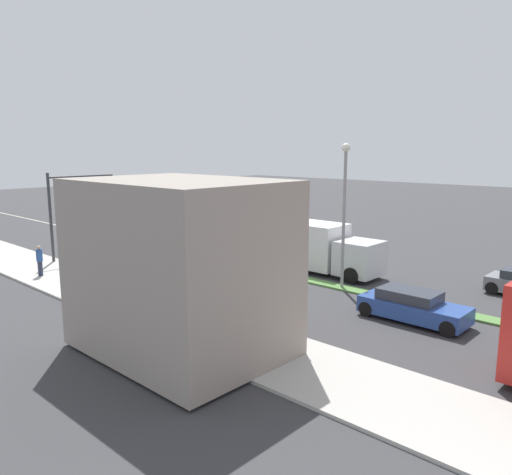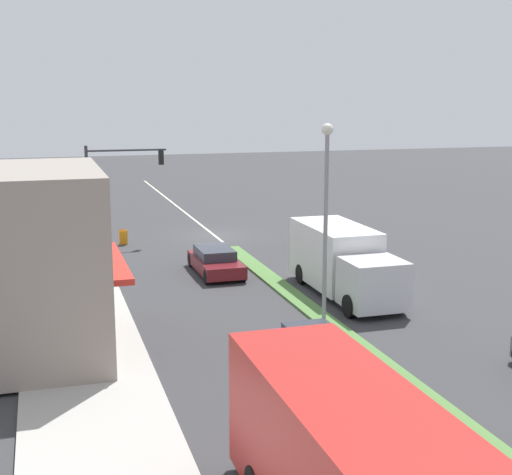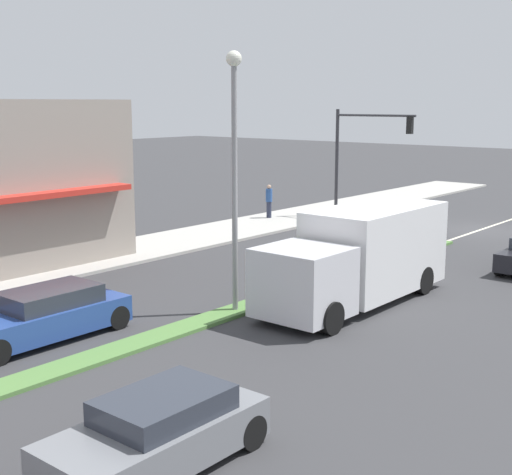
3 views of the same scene
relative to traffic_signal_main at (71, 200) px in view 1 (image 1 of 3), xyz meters
name	(u,v)px [view 1 (image 1 of 3)]	position (x,y,z in m)	size (l,w,h in m)	color
ground_plane	(344,289)	(-6.12, 16.86, -3.90)	(160.00, 160.00, 0.00)	#38383A
sidewalk_right	(225,338)	(2.88, 17.36, -3.84)	(4.00, 73.00, 0.12)	#B2AFA8
lane_marking_center	(143,244)	(-6.12, -1.14, -3.90)	(0.16, 60.00, 0.01)	beige
building_corner_store	(180,266)	(4.71, 17.03, -0.75)	(5.98, 7.22, 6.05)	gray
traffic_signal_main	(71,200)	(0.00, 0.00, 0.00)	(4.59, 0.34, 5.60)	#333338
street_lamp	(344,197)	(-6.12, 16.71, 0.88)	(0.44, 0.44, 7.37)	gray
pedestrian	(40,260)	(3.60, 3.02, -2.86)	(0.34, 0.34, 1.74)	#282D42
warning_aframe_sign	(81,252)	(-0.45, 0.08, -3.47)	(0.45, 0.53, 0.84)	orange
delivery_truck	(316,247)	(-8.32, 13.43, -2.43)	(2.44, 7.50, 2.87)	silver
sedan_maroon	(203,260)	(-3.92, 8.30, -3.30)	(1.91, 4.47, 1.23)	maroon
coupe_blue	(413,306)	(-3.92, 21.66, -3.25)	(1.78, 4.45, 1.33)	#284793
sedan_dark	(254,239)	(-11.12, 5.71, -3.27)	(1.73, 4.02, 1.27)	black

